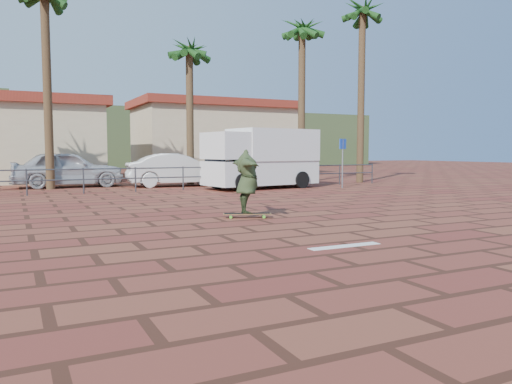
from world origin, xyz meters
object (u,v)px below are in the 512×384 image
(campervan, at_px, (262,157))
(longboard, at_px, (247,214))
(car_silver, at_px, (68,169))
(skateboarder, at_px, (247,181))
(car_white, at_px, (177,170))

(campervan, bearing_deg, longboard, -128.35)
(campervan, height_order, car_silver, campervan)
(skateboarder, relative_size, car_silver, 0.40)
(car_white, bearing_deg, longboard, 176.15)
(car_silver, relative_size, car_white, 1.05)
(longboard, relative_size, campervan, 0.22)
(longboard, bearing_deg, car_white, 103.35)
(car_white, bearing_deg, car_silver, 75.98)
(skateboarder, distance_m, campervan, 9.85)
(skateboarder, distance_m, car_silver, 13.43)
(longboard, height_order, skateboarder, skateboarder)
(skateboarder, bearing_deg, car_white, 0.62)
(campervan, xyz_separation_m, car_white, (-2.98, 2.90, -0.61))
(longboard, distance_m, car_silver, 13.45)
(longboard, distance_m, campervan, 9.92)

